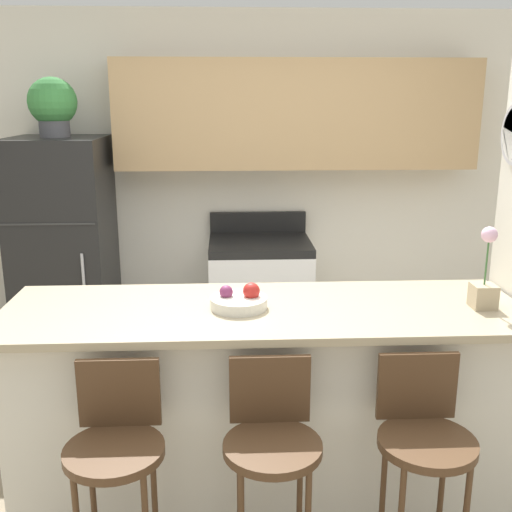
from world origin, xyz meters
TOP-DOWN VIEW (x-y plane):
  - ground_plane at (0.00, 0.00)m, footprint 14.00×14.00m
  - wall_back at (0.15, 1.99)m, footprint 5.60×0.38m
  - counter_bar at (0.00, 0.00)m, footprint 2.35×0.74m
  - refrigerator at (-1.32, 1.67)m, footprint 0.64×0.71m
  - stove_range at (0.08, 1.72)m, footprint 0.74×0.63m
  - bar_stool_left at (-0.59, -0.53)m, footprint 0.37×0.37m
  - bar_stool_mid at (0.00, -0.53)m, footprint 0.37×0.37m
  - bar_stool_right at (0.59, -0.53)m, footprint 0.37×0.37m
  - potted_plant_on_fridge at (-1.32, 1.67)m, footprint 0.33×0.33m
  - orchid_vase at (0.98, -0.05)m, footprint 0.10×0.10m
  - fruit_bowl at (-0.11, 0.01)m, footprint 0.26×0.26m
  - trash_bin at (-0.78, 1.42)m, footprint 0.28×0.28m

SIDE VIEW (x-z plane):
  - ground_plane at x=0.00m, z-range 0.00..0.00m
  - trash_bin at x=-0.78m, z-range 0.00..0.38m
  - stove_range at x=0.08m, z-range -0.07..1.00m
  - counter_bar at x=0.00m, z-range 0.00..1.01m
  - bar_stool_left at x=-0.59m, z-range 0.16..1.12m
  - bar_stool_mid at x=0.00m, z-range 0.16..1.12m
  - bar_stool_right at x=0.59m, z-range 0.16..1.12m
  - refrigerator at x=-1.32m, z-range 0.00..1.66m
  - fruit_bowl at x=-0.11m, z-range 0.99..1.10m
  - orchid_vase at x=0.98m, z-range 0.94..1.31m
  - wall_back at x=0.15m, z-range 0.23..2.78m
  - potted_plant_on_fridge at x=-1.32m, z-range 1.68..2.07m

